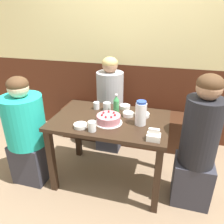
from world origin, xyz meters
TOP-DOWN VIEW (x-y plane):
  - ground_plane at (0.00, 0.00)m, footprint 12.00×12.00m
  - back_wall at (0.00, 1.05)m, footprint 4.80×0.04m
  - bench_seat at (0.00, 0.83)m, footprint 1.82×0.38m
  - dining_table at (0.00, 0.00)m, footprint 1.12×0.73m
  - birthday_cake at (0.01, -0.08)m, footprint 0.26×0.26m
  - water_pitcher at (0.30, -0.03)m, footprint 0.10×0.10m
  - soju_bottle at (0.02, 0.14)m, footprint 0.06×0.06m
  - napkin_holder at (0.44, -0.28)m, footprint 0.11×0.08m
  - bowl_soup_white at (-0.21, -0.24)m, footprint 0.12×0.12m
  - bowl_rice_small at (0.15, 0.11)m, footprint 0.11×0.11m
  - bowl_side_dish at (0.08, 0.28)m, footprint 0.11×0.11m
  - bowl_sauce_shallow at (0.29, 0.14)m, footprint 0.15×0.15m
  - glass_water_tall at (-0.09, 0.19)m, footprint 0.08×0.08m
  - glass_tumbler_short at (-0.21, 0.19)m, footprint 0.06×0.06m
  - glass_shot_small at (-0.09, -0.27)m, footprint 0.07×0.07m
  - person_teal_shirt at (0.82, -0.07)m, footprint 0.34×0.31m
  - person_pale_blue_shirt at (-0.18, 0.62)m, footprint 0.33×0.34m
  - person_grey_tee at (-0.82, -0.22)m, footprint 0.40×0.40m

SIDE VIEW (x-z plane):
  - ground_plane at x=0.00m, z-range 0.00..0.00m
  - bench_seat at x=0.00m, z-range 0.00..0.45m
  - person_pale_blue_shirt at x=-0.18m, z-range -0.03..1.18m
  - person_grey_tee at x=-0.82m, z-range 0.00..1.16m
  - person_teal_shirt at x=0.82m, z-range -0.03..1.23m
  - dining_table at x=0.00m, z-range 0.25..0.99m
  - bowl_sauce_shallow at x=0.29m, z-range 0.73..0.76m
  - bowl_soup_white at x=-0.21m, z-range 0.73..0.77m
  - bowl_side_dish at x=0.08m, z-range 0.73..0.77m
  - bowl_rice_small at x=0.15m, z-range 0.73..0.77m
  - glass_tumbler_short at x=-0.21m, z-range 0.73..0.81m
  - napkin_holder at x=0.44m, z-range 0.72..0.82m
  - birthday_cake at x=0.01m, z-range 0.72..0.82m
  - glass_water_tall at x=-0.09m, z-range 0.73..0.82m
  - glass_shot_small at x=-0.09m, z-range 0.73..0.82m
  - soju_bottle at x=0.02m, z-range 0.73..0.93m
  - water_pitcher at x=0.30m, z-range 0.73..0.96m
  - back_wall at x=0.00m, z-range 0.00..2.50m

